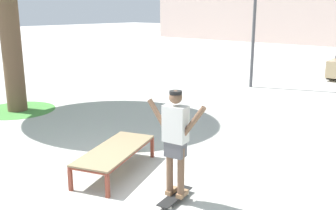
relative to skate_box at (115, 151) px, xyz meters
name	(u,v)px	position (x,y,z in m)	size (l,w,h in m)	color
ground_plane	(93,188)	(0.20, -0.69, -0.41)	(120.00, 120.00, 0.00)	#B7B5AD
skate_box	(115,151)	(0.00, 0.00, 0.00)	(1.36, 2.05, 0.46)	brown
skateboard	(175,196)	(1.53, -0.13, -0.34)	(0.33, 0.82, 0.09)	black
skater	(176,137)	(1.53, -0.13, 0.66)	(1.00, 0.33, 1.69)	brown
grass_patch_near_left	(18,110)	(-5.59, 1.09, -0.41)	(2.18, 2.18, 0.01)	#47893D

